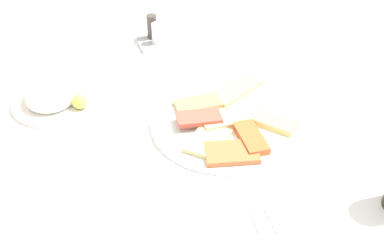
{
  "coord_description": "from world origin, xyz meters",
  "views": [
    {
      "loc": [
        -0.81,
        0.34,
        1.45
      ],
      "look_at": [
        -0.01,
        -0.05,
        0.76
      ],
      "focal_mm": 49.55,
      "sensor_mm": 36.0,
      "label": 1
    }
  ],
  "objects": [
    {
      "name": "salad_plate_greens",
      "position": [
        0.22,
        0.19,
        0.76
      ],
      "size": [
        0.19,
        0.19,
        0.07
      ],
      "color": "white",
      "rests_on": "dining_table"
    },
    {
      "name": "dining_table",
      "position": [
        0.0,
        0.0,
        0.65
      ],
      "size": [
        1.0,
        0.9,
        0.73
      ],
      "color": "white",
      "rests_on": "ground_plane"
    },
    {
      "name": "pide_platter",
      "position": [
        -0.03,
        -0.12,
        0.74
      ],
      "size": [
        0.33,
        0.33,
        0.03
      ],
      "color": "white",
      "rests_on": "dining_table"
    },
    {
      "name": "condiment_caddy",
      "position": [
        0.38,
        -0.12,
        0.76
      ],
      "size": [
        0.1,
        0.1,
        0.08
      ],
      "color": "#B2B2B7",
      "rests_on": "dining_table"
    }
  ]
}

